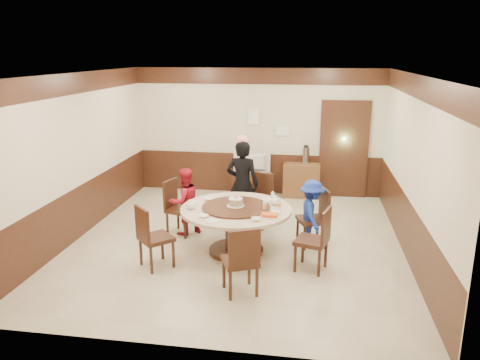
% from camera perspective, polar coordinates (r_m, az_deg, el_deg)
% --- Properties ---
extents(room, '(6.00, 6.04, 2.84)m').
position_cam_1_polar(room, '(7.71, -0.34, -0.09)').
color(room, beige).
rests_on(room, ground).
extents(banquet_table, '(1.76, 1.76, 0.78)m').
position_cam_1_polar(banquet_table, '(7.48, -0.47, -5.00)').
color(banquet_table, '#381C11').
rests_on(banquet_table, ground).
extents(chair_0, '(0.57, 0.56, 0.97)m').
position_cam_1_polar(chair_0, '(7.91, 8.87, -5.79)').
color(chair_0, '#381C11').
rests_on(chair_0, ground).
extents(chair_1, '(0.56, 0.56, 0.97)m').
position_cam_1_polar(chair_1, '(8.70, 2.27, -3.63)').
color(chair_1, '#381C11').
rests_on(chair_1, ground).
extents(chair_2, '(0.55, 0.54, 0.97)m').
position_cam_1_polar(chair_2, '(8.37, -7.30, -4.52)').
color(chair_2, '#381C11').
rests_on(chair_2, ground).
extents(chair_3, '(0.62, 0.62, 0.97)m').
position_cam_1_polar(chair_3, '(7.18, -10.29, -8.13)').
color(chair_3, '#381C11').
rests_on(chair_3, ground).
extents(chair_4, '(0.58, 0.59, 0.97)m').
position_cam_1_polar(chair_4, '(6.34, 0.07, -11.16)').
color(chair_4, '#381C11').
rests_on(chair_4, ground).
extents(chair_5, '(0.55, 0.55, 0.97)m').
position_cam_1_polar(chair_5, '(7.05, 8.82, -8.49)').
color(chair_5, '#381C11').
rests_on(chair_5, ground).
extents(person_standing, '(0.62, 0.43, 1.63)m').
position_cam_1_polar(person_standing, '(8.47, 0.29, -0.53)').
color(person_standing, black).
rests_on(person_standing, ground).
extents(person_red, '(0.73, 0.73, 1.20)m').
position_cam_1_polar(person_red, '(8.27, -6.75, -2.61)').
color(person_red, '#B21729').
rests_on(person_red, ground).
extents(person_blue, '(0.56, 0.80, 1.14)m').
position_cam_1_polar(person_blue, '(7.77, 8.73, -4.12)').
color(person_blue, navy).
rests_on(person_blue, ground).
extents(birthday_cake, '(0.27, 0.27, 0.19)m').
position_cam_1_polar(birthday_cake, '(7.38, -0.54, -2.70)').
color(birthday_cake, white).
rests_on(birthday_cake, banquet_table).
extents(teapot_left, '(0.17, 0.15, 0.13)m').
position_cam_1_polar(teapot_left, '(7.38, -6.00, -3.08)').
color(teapot_left, white).
rests_on(teapot_left, banquet_table).
extents(teapot_right, '(0.17, 0.15, 0.13)m').
position_cam_1_polar(teapot_right, '(7.56, 4.26, -2.60)').
color(teapot_right, white).
rests_on(teapot_right, banquet_table).
extents(bowl_0, '(0.14, 0.14, 0.04)m').
position_cam_1_polar(bowl_0, '(7.80, -3.86, -2.34)').
color(bowl_0, white).
rests_on(bowl_0, banquet_table).
extents(bowl_1, '(0.15, 0.15, 0.05)m').
position_cam_1_polar(bowl_1, '(6.85, 1.94, -4.81)').
color(bowl_1, white).
rests_on(bowl_1, banquet_table).
extents(bowl_2, '(0.14, 0.14, 0.03)m').
position_cam_1_polar(bowl_2, '(7.02, -4.41, -4.41)').
color(bowl_2, white).
rests_on(bowl_2, banquet_table).
extents(bowl_3, '(0.14, 0.14, 0.04)m').
position_cam_1_polar(bowl_3, '(7.15, 4.45, -3.99)').
color(bowl_3, white).
rests_on(bowl_3, banquet_table).
extents(bowl_4, '(0.14, 0.14, 0.03)m').
position_cam_1_polar(bowl_4, '(7.64, -5.72, -2.76)').
color(bowl_4, white).
rests_on(bowl_4, banquet_table).
extents(saucer_near, '(0.18, 0.18, 0.01)m').
position_cam_1_polar(saucer_near, '(6.85, -3.44, -5.00)').
color(saucer_near, white).
rests_on(saucer_near, banquet_table).
extents(saucer_far, '(0.18, 0.18, 0.01)m').
position_cam_1_polar(saucer_far, '(7.82, 3.38, -2.37)').
color(saucer_far, white).
rests_on(saucer_far, banquet_table).
extents(shrimp_platter, '(0.30, 0.20, 0.06)m').
position_cam_1_polar(shrimp_platter, '(6.99, 3.62, -4.38)').
color(shrimp_platter, white).
rests_on(shrimp_platter, banquet_table).
extents(bottle_0, '(0.06, 0.06, 0.16)m').
position_cam_1_polar(bottle_0, '(7.28, 3.02, -3.11)').
color(bottle_0, white).
rests_on(bottle_0, banquet_table).
extents(bottle_1, '(0.06, 0.06, 0.16)m').
position_cam_1_polar(bottle_1, '(7.35, 4.76, -2.96)').
color(bottle_1, white).
rests_on(bottle_1, banquet_table).
extents(bottle_2, '(0.06, 0.06, 0.16)m').
position_cam_1_polar(bottle_2, '(7.69, 4.01, -2.12)').
color(bottle_2, white).
rests_on(bottle_2, banquet_table).
extents(tv_stand, '(0.85, 0.45, 0.50)m').
position_cam_1_polar(tv_stand, '(10.56, 1.47, -0.49)').
color(tv_stand, '#381C11').
rests_on(tv_stand, ground).
extents(television, '(0.83, 0.26, 0.48)m').
position_cam_1_polar(television, '(10.44, 1.49, 2.09)').
color(television, gray).
rests_on(television, tv_stand).
extents(side_cabinet, '(0.80, 0.40, 0.75)m').
position_cam_1_polar(side_cabinet, '(10.48, 7.49, -0.04)').
color(side_cabinet, brown).
rests_on(side_cabinet, ground).
extents(thermos, '(0.15, 0.15, 0.38)m').
position_cam_1_polar(thermos, '(10.34, 8.03, 2.96)').
color(thermos, silver).
rests_on(thermos, side_cabinet).
extents(notice_left, '(0.25, 0.00, 0.35)m').
position_cam_1_polar(notice_left, '(10.45, 1.65, 7.75)').
color(notice_left, white).
rests_on(notice_left, room).
extents(notice_right, '(0.30, 0.00, 0.22)m').
position_cam_1_polar(notice_right, '(10.44, 5.20, 6.02)').
color(notice_right, white).
rests_on(notice_right, room).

